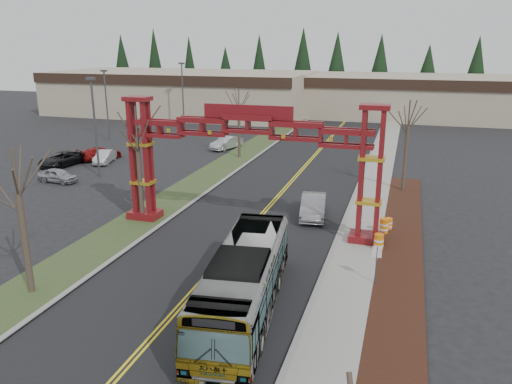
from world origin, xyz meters
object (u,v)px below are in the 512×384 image
at_px(light_pole_mid, 106,100).
at_px(light_pole_far, 183,90).
at_px(retail_building_west, 183,92).
at_px(retail_building_east, 410,96).
at_px(parked_car_near_a, 58,175).
at_px(light_pole_near, 95,120).
at_px(bare_tree_right_far, 408,126).
at_px(bare_tree_median_near, 18,193).
at_px(parked_car_far_a, 226,143).
at_px(bare_tree_median_far, 239,109).
at_px(bare_tree_median_mid, 137,139).
at_px(street_sign, 377,258).
at_px(barrel_south, 379,243).
at_px(parked_car_near_c, 62,159).
at_px(barrel_north, 389,224).
at_px(silver_sedan, 313,206).
at_px(transit_bus, 244,281).
at_px(gateway_arch, 248,145).
at_px(parked_car_mid_a, 100,153).
at_px(parked_car_near_b, 105,157).
at_px(barrel_mid, 384,227).

height_order(light_pole_mid, light_pole_far, light_pole_far).
distance_m(retail_building_west, retail_building_east, 40.79).
height_order(parked_car_near_a, light_pole_near, light_pole_near).
bearing_deg(bare_tree_right_far, bare_tree_median_near, -125.81).
height_order(parked_car_far_a, bare_tree_median_far, bare_tree_median_far).
bearing_deg(bare_tree_right_far, bare_tree_median_mid, -143.20).
height_order(parked_car_near_a, bare_tree_right_far, bare_tree_right_far).
distance_m(parked_car_near_a, light_pole_near, 6.14).
distance_m(street_sign, barrel_south, 4.83).
xyz_separation_m(parked_car_near_c, bare_tree_right_far, (34.51, 0.91, 4.95)).
bearing_deg(bare_tree_median_near, barrel_north, 40.20).
bearing_deg(bare_tree_median_near, parked_car_far_a, 94.60).
distance_m(street_sign, barrel_north, 8.67).
distance_m(silver_sedan, bare_tree_right_far, 12.03).
bearing_deg(street_sign, bare_tree_right_far, 86.90).
bearing_deg(barrel_north, transit_bus, -114.48).
height_order(retail_building_west, bare_tree_median_mid, bare_tree_median_mid).
relative_size(bare_tree_median_near, street_sign, 3.46).
xyz_separation_m(transit_bus, light_pole_near, (-21.45, 20.11, 3.79)).
bearing_deg(parked_car_near_c, bare_tree_median_near, -48.24).
bearing_deg(parked_car_near_a, bare_tree_median_mid, -113.71).
height_order(bare_tree_median_far, barrel_south, bare_tree_median_far).
bearing_deg(parked_car_far_a, transit_bus, -49.20).
bearing_deg(parked_car_near_a, light_pole_mid, 25.47).
height_order(bare_tree_right_far, light_pole_near, light_pole_near).
relative_size(parked_car_far_a, barrel_south, 4.19).
distance_m(light_pole_near, light_pole_mid, 19.76).
height_order(gateway_arch, retail_building_west, gateway_arch).
bearing_deg(parked_car_mid_a, retail_building_east, -101.37).
xyz_separation_m(parked_car_far_a, light_pole_near, (-7.23, -15.89, 4.68)).
bearing_deg(parked_car_far_a, bare_tree_right_far, -11.17).
distance_m(gateway_arch, light_pole_mid, 38.73).
height_order(retail_building_west, parked_car_near_b, retail_building_west).
bearing_deg(bare_tree_right_far, bare_tree_median_far, 154.90).
bearing_deg(barrel_south, barrel_mid, 87.25).
distance_m(retail_building_west, parked_car_mid_a, 38.86).
bearing_deg(bare_tree_median_near, barrel_mid, 38.98).
bearing_deg(parked_car_mid_a, bare_tree_median_mid, 155.20).
xyz_separation_m(bare_tree_median_mid, light_pole_mid, (-20.13, 27.01, -0.76)).
relative_size(retail_building_west, barrel_north, 51.44).
distance_m(light_pole_near, barrel_south, 29.51).
bearing_deg(retail_building_west, parked_car_near_c, -82.52).
bearing_deg(light_pole_far, bare_tree_right_far, -38.57).
xyz_separation_m(parked_car_far_a, bare_tree_right_far, (21.00, -12.33, 4.91)).
relative_size(parked_car_mid_a, light_pole_mid, 0.53).
bearing_deg(light_pole_near, street_sign, -29.47).
bearing_deg(parked_car_mid_a, silver_sedan, 179.25).
distance_m(bare_tree_median_mid, bare_tree_median_far, 21.90).
distance_m(parked_car_near_b, bare_tree_median_mid, 20.64).
bearing_deg(transit_bus, retail_building_east, 77.63).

